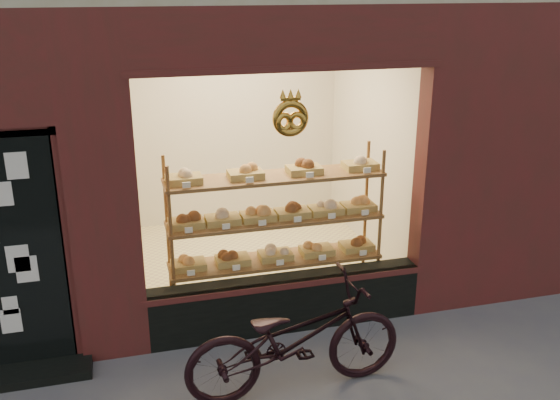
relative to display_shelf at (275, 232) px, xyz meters
name	(u,v)px	position (x,y,z in m)	size (l,w,h in m)	color
display_shelf	(275,232)	(0.00, 0.00, 0.00)	(2.20, 0.45, 1.70)	#542918
bicycle	(295,339)	(-0.21, -1.41, -0.37)	(0.65, 1.87, 0.98)	black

